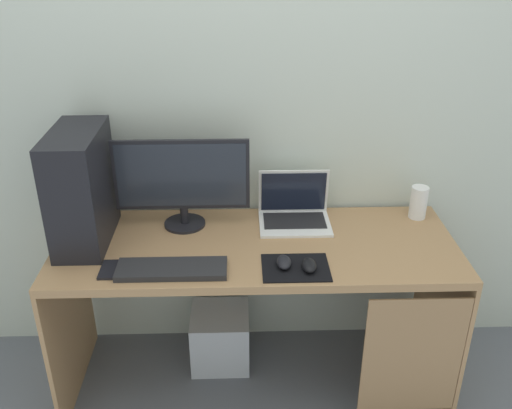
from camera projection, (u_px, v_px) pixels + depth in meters
The scene contains 13 objects.
ground_plane at pixel (256, 378), 2.68m from camera, with size 8.00×8.00×0.00m, color slate.
wall_back at pixel (254, 88), 2.42m from camera, with size 4.00×0.05×2.60m.
desk at pixel (261, 272), 2.40m from camera, with size 1.67×0.63×0.74m.
pc_tower at pixel (81, 188), 2.27m from camera, with size 0.19×0.41×0.48m, color black.
monitor at pixel (182, 181), 2.39m from camera, with size 0.57×0.18×0.40m.
laptop at pixel (294, 212), 2.50m from camera, with size 0.31×0.23×0.22m.
speaker at pixel (419, 202), 2.52m from camera, with size 0.08×0.08×0.15m, color white.
keyboard at pixel (172, 269), 2.15m from camera, with size 0.42×0.14×0.02m, color #232326.
mousepad at pixel (296, 268), 2.18m from camera, with size 0.26×0.20×0.01m, color black.
mouse_left at pixel (284, 262), 2.18m from camera, with size 0.06×0.10×0.03m, color black.
mouse_right at pixel (309, 265), 2.16m from camera, with size 0.06×0.10×0.03m, color black.
cell_phone at pixel (110, 270), 2.16m from camera, with size 0.07×0.13×0.01m, color black.
subwoofer at pixel (220, 337), 2.73m from camera, with size 0.27×0.27×0.27m, color #B7BCC6.
Camera 1 is at (-0.06, -2.03, 1.94)m, focal length 39.65 mm.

